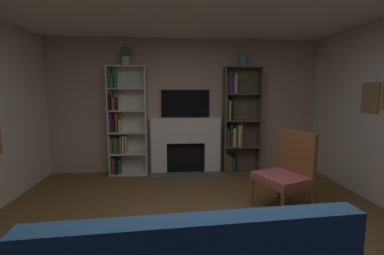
{
  "coord_description": "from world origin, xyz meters",
  "views": [
    {
      "loc": [
        -0.27,
        -2.4,
        1.59
      ],
      "look_at": [
        0.0,
        1.15,
        1.11
      ],
      "focal_mm": 25.25,
      "sensor_mm": 36.0,
      "label": 1
    }
  ],
  "objects_px": {
    "potted_plant": "(126,55)",
    "bookshelf_right": "(237,122)",
    "fireplace": "(186,144)",
    "bookshelf_left": "(124,124)",
    "tv": "(185,103)",
    "vase_with_flowers": "(243,60)",
    "armchair": "(287,171)",
    "coffee_table": "(195,255)"
  },
  "relations": [
    {
      "from": "bookshelf_right",
      "to": "potted_plant",
      "type": "distance_m",
      "value": 2.45
    },
    {
      "from": "fireplace",
      "to": "bookshelf_left",
      "type": "relative_size",
      "value": 0.7
    },
    {
      "from": "fireplace",
      "to": "coffee_table",
      "type": "relative_size",
      "value": 1.49
    },
    {
      "from": "armchair",
      "to": "vase_with_flowers",
      "type": "bearing_deg",
      "value": 95.55
    },
    {
      "from": "armchair",
      "to": "coffee_table",
      "type": "xyz_separation_m",
      "value": [
        -1.37,
        -1.56,
        -0.13
      ]
    },
    {
      "from": "bookshelf_right",
      "to": "vase_with_flowers",
      "type": "bearing_deg",
      "value": -26.98
    },
    {
      "from": "bookshelf_left",
      "to": "bookshelf_right",
      "type": "bearing_deg",
      "value": 0.14
    },
    {
      "from": "fireplace",
      "to": "bookshelf_right",
      "type": "relative_size",
      "value": 0.7
    },
    {
      "from": "fireplace",
      "to": "vase_with_flowers",
      "type": "distance_m",
      "value": 1.95
    },
    {
      "from": "bookshelf_left",
      "to": "armchair",
      "type": "height_order",
      "value": "bookshelf_left"
    },
    {
      "from": "bookshelf_right",
      "to": "coffee_table",
      "type": "bearing_deg",
      "value": -108.42
    },
    {
      "from": "vase_with_flowers",
      "to": "bookshelf_left",
      "type": "bearing_deg",
      "value": 178.99
    },
    {
      "from": "armchair",
      "to": "tv",
      "type": "bearing_deg",
      "value": 124.16
    },
    {
      "from": "coffee_table",
      "to": "vase_with_flowers",
      "type": "bearing_deg",
      "value": 69.95
    },
    {
      "from": "tv",
      "to": "armchair",
      "type": "bearing_deg",
      "value": -55.84
    },
    {
      "from": "fireplace",
      "to": "coffee_table",
      "type": "xyz_separation_m",
      "value": [
        -0.11,
        -3.34,
        -0.18
      ]
    },
    {
      "from": "tv",
      "to": "potted_plant",
      "type": "relative_size",
      "value": 2.65
    },
    {
      "from": "bookshelf_left",
      "to": "coffee_table",
      "type": "distance_m",
      "value": 3.55
    },
    {
      "from": "potted_plant",
      "to": "bookshelf_right",
      "type": "bearing_deg",
      "value": 1.24
    },
    {
      "from": "tv",
      "to": "bookshelf_right",
      "type": "xyz_separation_m",
      "value": [
        1.0,
        -0.07,
        -0.37
      ]
    },
    {
      "from": "bookshelf_right",
      "to": "armchair",
      "type": "relative_size",
      "value": 1.93
    },
    {
      "from": "tv",
      "to": "vase_with_flowers",
      "type": "bearing_deg",
      "value": -6.28
    },
    {
      "from": "bookshelf_right",
      "to": "vase_with_flowers",
      "type": "height_order",
      "value": "vase_with_flowers"
    },
    {
      "from": "tv",
      "to": "bookshelf_right",
      "type": "height_order",
      "value": "bookshelf_right"
    },
    {
      "from": "coffee_table",
      "to": "armchair",
      "type": "bearing_deg",
      "value": 48.57
    },
    {
      "from": "potted_plant",
      "to": "armchair",
      "type": "relative_size",
      "value": 0.33
    },
    {
      "from": "bookshelf_left",
      "to": "vase_with_flowers",
      "type": "height_order",
      "value": "vase_with_flowers"
    },
    {
      "from": "bookshelf_right",
      "to": "vase_with_flowers",
      "type": "relative_size",
      "value": 4.57
    },
    {
      "from": "bookshelf_left",
      "to": "coffee_table",
      "type": "relative_size",
      "value": 2.13
    },
    {
      "from": "bookshelf_left",
      "to": "potted_plant",
      "type": "height_order",
      "value": "potted_plant"
    },
    {
      "from": "tv",
      "to": "bookshelf_right",
      "type": "relative_size",
      "value": 0.45
    },
    {
      "from": "bookshelf_right",
      "to": "vase_with_flowers",
      "type": "xyz_separation_m",
      "value": [
        0.09,
        -0.05,
        1.2
      ]
    },
    {
      "from": "vase_with_flowers",
      "to": "coffee_table",
      "type": "bearing_deg",
      "value": -110.05
    },
    {
      "from": "bookshelf_left",
      "to": "tv",
      "type": "bearing_deg",
      "value": 3.87
    },
    {
      "from": "bookshelf_right",
      "to": "coffee_table",
      "type": "height_order",
      "value": "bookshelf_right"
    },
    {
      "from": "fireplace",
      "to": "tv",
      "type": "distance_m",
      "value": 0.79
    },
    {
      "from": "potted_plant",
      "to": "coffee_table",
      "type": "height_order",
      "value": "potted_plant"
    },
    {
      "from": "vase_with_flowers",
      "to": "coffee_table",
      "type": "relative_size",
      "value": 0.46
    },
    {
      "from": "armchair",
      "to": "bookshelf_right",
      "type": "bearing_deg",
      "value": 98.24
    },
    {
      "from": "bookshelf_right",
      "to": "potted_plant",
      "type": "relative_size",
      "value": 5.85
    },
    {
      "from": "fireplace",
      "to": "tv",
      "type": "bearing_deg",
      "value": 90.0
    },
    {
      "from": "fireplace",
      "to": "potted_plant",
      "type": "height_order",
      "value": "potted_plant"
    }
  ]
}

